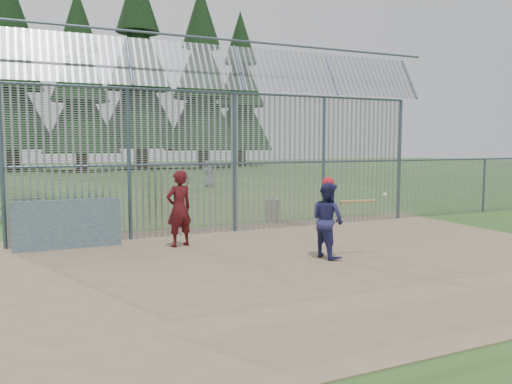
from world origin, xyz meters
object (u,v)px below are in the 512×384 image
batter (328,220)px  trash_can (273,210)px  dugout_wall (68,224)px  onlooker (179,209)px

batter → trash_can: 5.36m
batter → trash_can: size_ratio=2.07×
dugout_wall → onlooker: 2.70m
dugout_wall → trash_can: (6.43, 1.81, -0.24)m
trash_can → onlooker: bearing=-145.8°
dugout_wall → trash_can: size_ratio=3.05×
onlooker → dugout_wall: bearing=-33.3°
batter → trash_can: (1.20, 5.20, -0.49)m
dugout_wall → onlooker: bearing=-18.4°
onlooker → trash_can: 4.75m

